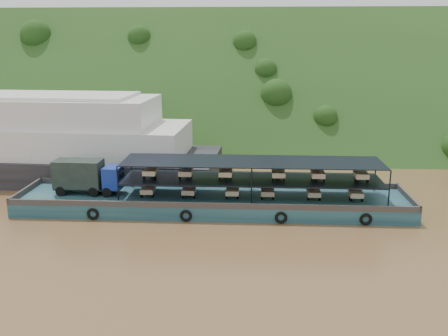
{
  "coord_description": "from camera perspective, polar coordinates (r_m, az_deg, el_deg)",
  "views": [
    {
      "loc": [
        0.64,
        -42.6,
        14.95
      ],
      "look_at": [
        -2.0,
        3.0,
        3.2
      ],
      "focal_mm": 40.0,
      "sensor_mm": 36.0,
      "label": 1
    }
  ],
  "objects": [
    {
      "name": "hillside",
      "position": [
        80.01,
        2.8,
        3.64
      ],
      "size": [
        140.0,
        39.6,
        39.6
      ],
      "primitive_type": "cube",
      "rotation": [
        0.79,
        0.0,
        0.0
      ],
      "color": "#1F3C16",
      "rests_on": "ground"
    },
    {
      "name": "passenger_ferry",
      "position": [
        60.7,
        -22.93,
        2.9
      ],
      "size": [
        46.27,
        13.72,
        9.27
      ],
      "rotation": [
        0.0,
        0.0,
        -0.05
      ],
      "color": "black",
      "rests_on": "ground"
    },
    {
      "name": "ground",
      "position": [
        45.15,
        2.32,
        -4.92
      ],
      "size": [
        160.0,
        160.0,
        0.0
      ],
      "primitive_type": "plane",
      "color": "brown",
      "rests_on": "ground"
    },
    {
      "name": "cargo_barge",
      "position": [
        45.42,
        -2.14,
        -3.36
      ],
      "size": [
        35.0,
        7.18,
        4.54
      ],
      "color": "#133144",
      "rests_on": "ground"
    }
  ]
}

